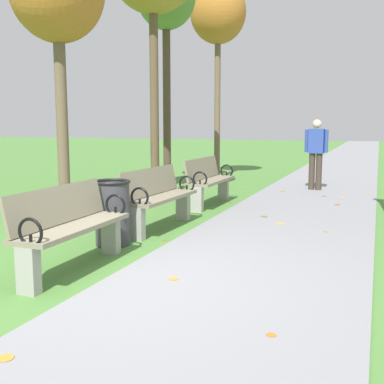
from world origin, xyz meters
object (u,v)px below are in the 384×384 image
at_px(park_bench_1, 70,226).
at_px(trash_bin, 112,212).
at_px(park_bench_3, 209,180).
at_px(tree_4, 218,15).
at_px(tree_3, 166,1).
at_px(park_bench_2, 159,196).
at_px(pedestrian_walking, 316,151).

bearing_deg(park_bench_1, trash_bin, 97.57).
distance_m(park_bench_3, tree_4, 5.86).
bearing_deg(park_bench_1, park_bench_3, 90.00).
height_order(park_bench_1, tree_3, tree_3).
relative_size(park_bench_3, tree_4, 0.30).
height_order(park_bench_1, park_bench_3, same).
xyz_separation_m(tree_4, trash_bin, (1.07, -7.46, -4.00)).
xyz_separation_m(park_bench_2, park_bench_3, (-0.00, 2.23, 0.00)).
distance_m(tree_3, pedestrian_walking, 4.98).
relative_size(park_bench_2, trash_bin, 1.92).
distance_m(park_bench_1, tree_4, 9.51).
bearing_deg(park_bench_3, trash_bin, -92.55).
xyz_separation_m(park_bench_1, tree_3, (-1.87, 6.66, 3.93)).
bearing_deg(tree_3, trash_bin, -72.72).
height_order(park_bench_1, park_bench_2, same).
bearing_deg(trash_bin, tree_4, 98.13).
height_order(park_bench_2, tree_4, tree_4).
height_order(park_bench_2, trash_bin, park_bench_2).
bearing_deg(pedestrian_walking, park_bench_3, -120.36).
height_order(park_bench_2, tree_3, tree_3).
bearing_deg(park_bench_2, tree_4, 100.75).
height_order(tree_3, tree_4, tree_4).
bearing_deg(park_bench_3, park_bench_2, -90.00).
bearing_deg(tree_3, pedestrian_walking, 9.04).
relative_size(park_bench_2, tree_4, 0.30).
relative_size(park_bench_1, park_bench_3, 1.00).
bearing_deg(trash_bin, pedestrian_walking, 73.68).
bearing_deg(tree_3, park_bench_2, -67.27).
distance_m(park_bench_2, trash_bin, 1.09).
xyz_separation_m(park_bench_1, trash_bin, (-0.15, 1.11, -0.06)).
bearing_deg(trash_bin, park_bench_2, 82.21).
distance_m(tree_4, pedestrian_walking, 4.71).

